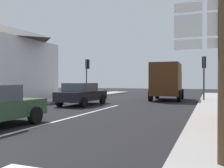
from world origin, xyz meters
TOP-DOWN VIEW (x-y plane):
  - ground_plane at (0.00, 10.00)m, footprint 80.00×80.00m
  - sidewalk_right at (6.03, 8.00)m, footprint 2.21×44.00m
  - lane_centre_stripe at (0.00, 6.00)m, footprint 0.16×12.00m
  - sedan_far at (-2.29, 11.36)m, footprint 2.08×4.26m
  - delivery_truck at (2.30, 17.84)m, footprint 2.64×5.07m
  - route_sign_post at (5.87, 1.10)m, footprint 1.66×0.14m
  - traffic_light_far_left at (-5.23, 18.07)m, footprint 0.30×0.49m
  - traffic_light_far_right at (5.23, 17.51)m, footprint 0.30×0.49m

SIDE VIEW (x-z plane):
  - ground_plane at x=0.00m, z-range 0.00..0.00m
  - lane_centre_stripe at x=0.00m, z-range 0.00..0.01m
  - sidewalk_right at x=6.03m, z-range 0.00..0.14m
  - sedan_far at x=-2.29m, z-range 0.03..1.50m
  - delivery_truck at x=2.30m, z-range 0.13..3.18m
  - route_sign_post at x=5.87m, z-range 0.40..3.60m
  - traffic_light_far_right at x=5.23m, z-range 0.85..4.36m
  - traffic_light_far_left at x=-5.23m, z-range 0.88..4.53m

